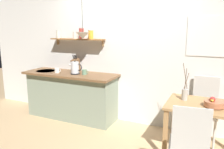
{
  "coord_description": "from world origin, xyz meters",
  "views": [
    {
      "loc": [
        1.5,
        -3.17,
        1.74
      ],
      "look_at": [
        -0.1,
        0.25,
        0.95
      ],
      "focal_mm": 36.46,
      "sensor_mm": 36.0,
      "label": 1
    }
  ],
  "objects": [
    {
      "name": "dining_chair_near",
      "position": [
        1.31,
        -0.79,
        0.52
      ],
      "size": [
        0.49,
        0.49,
        0.96
      ],
      "color": "silver",
      "rests_on": "ground_plane"
    },
    {
      "name": "electric_kettle",
      "position": [
        -0.85,
        0.26,
        1.0
      ],
      "size": [
        0.26,
        0.17,
        0.25
      ],
      "color": "black",
      "rests_on": "kitchen_counter"
    },
    {
      "name": "fruit_bowl",
      "position": [
        1.51,
        -0.1,
        0.78
      ],
      "size": [
        0.25,
        0.25,
        0.14
      ],
      "color": "#BC704C",
      "rests_on": "dining_table"
    },
    {
      "name": "coffee_mug_spare",
      "position": [
        -0.67,
        0.28,
        0.94
      ],
      "size": [
        0.13,
        0.09,
        0.1
      ],
      "color": "slate",
      "rests_on": "kitchen_counter"
    },
    {
      "name": "knife_block",
      "position": [
        -0.97,
        0.46,
        1.02
      ],
      "size": [
        0.12,
        0.19,
        0.33
      ],
      "color": "brown",
      "rests_on": "kitchen_counter"
    },
    {
      "name": "back_wall",
      "position": [
        0.2,
        0.65,
        1.35
      ],
      "size": [
        6.8,
        0.11,
        2.7
      ],
      "color": "white",
      "rests_on": "ground_plane"
    },
    {
      "name": "kitchen_counter",
      "position": [
        -1.0,
        0.32,
        0.45
      ],
      "size": [
        1.83,
        0.63,
        0.89
      ],
      "color": "gray",
      "rests_on": "ground_plane"
    },
    {
      "name": "coffee_mug_by_sink",
      "position": [
        -1.22,
        0.2,
        0.94
      ],
      "size": [
        0.13,
        0.09,
        0.09
      ],
      "color": "white",
      "rests_on": "kitchen_counter"
    },
    {
      "name": "dining_table",
      "position": [
        1.34,
        -0.04,
        0.6
      ],
      "size": [
        0.86,
        0.74,
        0.73
      ],
      "color": "tan",
      "rests_on": "ground_plane"
    },
    {
      "name": "twig_vase",
      "position": [
        1.13,
        0.05,
        0.82
      ],
      "size": [
        0.09,
        0.08,
        0.53
      ],
      "color": "#B7B2A8",
      "rests_on": "dining_table"
    },
    {
      "name": "wall_shelf",
      "position": [
        -0.93,
        0.49,
        1.56
      ],
      "size": [
        1.13,
        0.2,
        0.33
      ],
      "color": "brown"
    },
    {
      "name": "ground_plane",
      "position": [
        0.0,
        0.0,
        0.0
      ],
      "size": [
        14.0,
        14.0,
        0.0
      ],
      "primitive_type": "plane",
      "color": "tan"
    },
    {
      "name": "dining_chair_far",
      "position": [
        1.38,
        0.43,
        0.55
      ],
      "size": [
        0.43,
        0.42,
        1.0
      ],
      "color": "silver",
      "rests_on": "ground_plane"
    },
    {
      "name": "pendant_lamp",
      "position": [
        -0.68,
        0.28,
        1.6
      ],
      "size": [
        0.24,
        0.24,
        0.67
      ],
      "color": "black"
    }
  ]
}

